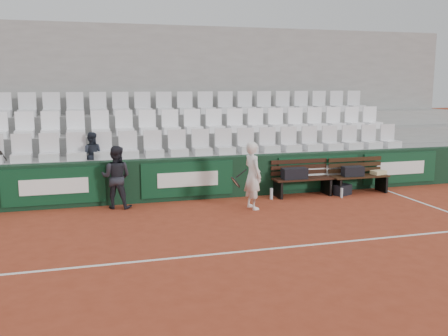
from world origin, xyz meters
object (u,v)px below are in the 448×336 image
at_px(sports_bag_right, 353,171).
at_px(tennis_player, 253,176).
at_px(water_bottle_near, 271,194).
at_px(sports_bag_left, 294,173).
at_px(ball_kid, 116,177).
at_px(bench_right, 359,184).
at_px(water_bottle_far, 342,193).
at_px(sports_bag_ground, 343,190).
at_px(bench_left, 303,187).
at_px(spectator_c, 91,136).

distance_m(sports_bag_right, tennis_player, 3.03).
bearing_deg(water_bottle_near, sports_bag_left, 9.46).
bearing_deg(sports_bag_left, water_bottle_near, -170.54).
relative_size(water_bottle_near, ball_kid, 0.19).
height_order(bench_right, water_bottle_far, bench_right).
xyz_separation_m(sports_bag_right, sports_bag_ground, (-0.31, -0.07, -0.44)).
bearing_deg(sports_bag_left, water_bottle_far, -20.90).
relative_size(bench_right, water_bottle_far, 6.30).
distance_m(sports_bag_left, water_bottle_far, 1.24).
bearing_deg(sports_bag_left, bench_right, -1.44).
distance_m(sports_bag_right, ball_kid, 5.83).
distance_m(water_bottle_far, ball_kid, 5.40).
distance_m(water_bottle_near, water_bottle_far, 1.74).
distance_m(sports_bag_ground, water_bottle_near, 1.89).
relative_size(sports_bag_right, water_bottle_far, 2.24).
xyz_separation_m(water_bottle_far, tennis_player, (-2.45, -0.41, 0.63)).
distance_m(bench_left, ball_kid, 4.54).
xyz_separation_m(water_bottle_near, water_bottle_far, (1.71, -0.30, -0.02)).
bearing_deg(water_bottle_far, sports_bag_left, 159.10).
height_order(bench_left, water_bottle_near, bench_left).
distance_m(tennis_player, ball_kid, 3.03).
relative_size(sports_bag_left, sports_bag_right, 1.16).
height_order(sports_bag_ground, water_bottle_far, sports_bag_ground).
bearing_deg(water_bottle_far, bench_right, 27.83).
relative_size(bench_right, sports_bag_right, 2.81).
bearing_deg(sports_bag_ground, sports_bag_right, 12.69).
distance_m(sports_bag_right, water_bottle_far, 0.74).
relative_size(bench_right, sports_bag_left, 2.42).
bearing_deg(spectator_c, water_bottle_near, 176.62).
distance_m(sports_bag_right, water_bottle_near, 2.24).
distance_m(bench_left, bench_right, 1.53).
relative_size(tennis_player, spectator_c, 1.39).
bearing_deg(bench_left, water_bottle_far, -28.17).
bearing_deg(ball_kid, sports_bag_right, -160.69).
bearing_deg(sports_bag_ground, bench_right, 10.82).
relative_size(water_bottle_near, spectator_c, 0.25).
relative_size(sports_bag_left, water_bottle_far, 2.61).
xyz_separation_m(sports_bag_ground, spectator_c, (-6.01, 1.13, 1.41)).
bearing_deg(sports_bag_ground, spectator_c, 169.34).
xyz_separation_m(tennis_player, ball_kid, (-2.90, 0.89, -0.05)).
bearing_deg(water_bottle_far, spectator_c, 166.52).
distance_m(bench_left, sports_bag_ground, 1.03).
distance_m(water_bottle_near, spectator_c, 4.49).
relative_size(sports_bag_left, tennis_player, 0.41).
xyz_separation_m(sports_bag_left, water_bottle_near, (-0.64, -0.11, -0.45)).
bearing_deg(bench_left, sports_bag_ground, -10.09).
bearing_deg(sports_bag_right, spectator_c, 170.45).
distance_m(sports_bag_right, spectator_c, 6.47).
bearing_deg(sports_bag_ground, tennis_player, -165.53).
distance_m(water_bottle_near, tennis_player, 1.19).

